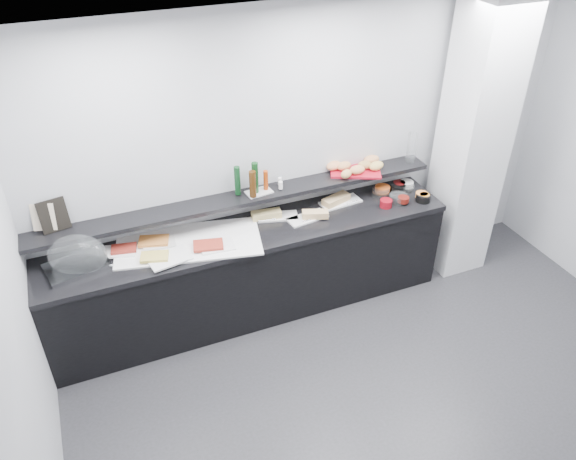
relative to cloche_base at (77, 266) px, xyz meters
name	(u,v)px	position (x,y,z in m)	size (l,w,h in m)	color
ground	(415,425)	(2.13, -1.72, -0.92)	(5.00, 5.00, 0.00)	#2D2D30
back_wall	(311,155)	(2.13, 0.28, 0.43)	(5.00, 0.02, 2.70)	#B4B6BB
ceiling	(486,78)	(2.13, -1.72, 1.78)	(5.00, 5.00, 0.00)	white
column	(472,143)	(3.63, -0.07, 0.43)	(0.50, 0.50, 2.70)	white
buffet_cabinet	(252,274)	(1.43, -0.02, -0.50)	(3.60, 0.60, 0.85)	black
counter_top	(250,233)	(1.43, -0.02, -0.05)	(3.62, 0.62, 0.05)	black
wall_shelf	(243,198)	(1.43, 0.15, 0.21)	(3.60, 0.25, 0.04)	black
cloche_base	(77,266)	(0.00, 0.00, 0.00)	(0.47, 0.31, 0.04)	#AAADB1
cloche_dome	(77,255)	(0.02, -0.01, 0.11)	(0.46, 0.30, 0.34)	white
linen_runner	(189,242)	(0.89, 0.00, -0.01)	(1.19, 0.56, 0.01)	white
platter_meat_a	(120,251)	(0.34, 0.07, 0.00)	(0.26, 0.17, 0.01)	white
food_meat_a	(124,249)	(0.37, 0.07, 0.02)	(0.20, 0.13, 0.02)	maroon
platter_salmon	(159,243)	(0.66, 0.06, 0.00)	(0.27, 0.18, 0.01)	silver
food_salmon	(154,241)	(0.62, 0.09, 0.02)	(0.24, 0.15, 0.02)	#C66D28
platter_cheese	(169,258)	(0.69, -0.17, 0.00)	(0.33, 0.22, 0.01)	white
food_cheese	(154,256)	(0.58, -0.13, 0.02)	(0.22, 0.14, 0.02)	#D0B851
platter_meat_b	(217,246)	(1.09, -0.16, 0.00)	(0.28, 0.18, 0.01)	white
food_meat_b	(208,245)	(1.02, -0.15, 0.02)	(0.24, 0.15, 0.02)	maroon
sandwich_plate_left	(277,216)	(1.72, 0.09, -0.01)	(0.36, 0.16, 0.01)	silver
sandwich_food_left	(266,214)	(1.63, 0.10, 0.02)	(0.26, 0.10, 0.06)	tan
tongs_left	(267,220)	(1.61, 0.05, 0.00)	(0.01, 0.01, 0.16)	#B5B9BD
sandwich_plate_mid	(307,218)	(1.96, -0.04, -0.01)	(0.36, 0.16, 0.01)	white
sandwich_food_mid	(315,214)	(2.03, -0.06, 0.02)	(0.23, 0.09, 0.06)	tan
tongs_mid	(311,219)	(1.97, -0.09, 0.00)	(0.01, 0.01, 0.16)	#A8ABAF
sandwich_plate_right	(340,202)	(2.36, 0.09, -0.01)	(0.39, 0.17, 0.01)	white
sandwich_food_right	(336,199)	(2.31, 0.10, 0.02)	(0.28, 0.11, 0.06)	tan
tongs_right	(352,203)	(2.44, 0.03, 0.00)	(0.01, 0.01, 0.16)	silver
bowl_glass_fruit	(381,193)	(2.77, 0.06, 0.02)	(0.16, 0.16, 0.07)	silver
fill_glass_fruit	(382,189)	(2.81, 0.10, 0.03)	(0.14, 0.14, 0.05)	#CB531B
bowl_black_jam	(398,188)	(2.96, 0.08, 0.02)	(0.15, 0.15, 0.07)	black
fill_black_jam	(399,185)	(3.00, 0.11, 0.03)	(0.12, 0.12, 0.05)	#5A0C0C
bowl_glass_cream	(406,187)	(3.04, 0.06, 0.02)	(0.16, 0.16, 0.07)	silver
fill_glass_cream	(407,184)	(3.07, 0.09, 0.03)	(0.13, 0.13, 0.05)	white
bowl_red_jam	(386,203)	(2.71, -0.13, 0.02)	(0.11, 0.11, 0.07)	maroon
fill_red_jam	(403,199)	(2.89, -0.14, 0.03)	(0.10, 0.10, 0.05)	#59120C
bowl_glass_salmon	(398,198)	(2.87, -0.09, 0.02)	(0.17, 0.17, 0.07)	white
fill_glass_salmon	(422,195)	(3.09, -0.15, 0.03)	(0.11, 0.11, 0.05)	orange
bowl_black_fruit	(423,198)	(3.09, -0.17, 0.02)	(0.14, 0.14, 0.07)	black
fill_black_fruit	(424,197)	(3.10, -0.18, 0.03)	(0.09, 0.09, 0.05)	orange
framed_print	(54,216)	(-0.08, 0.22, 0.36)	(0.22, 0.02, 0.26)	black
print_art	(43,217)	(-0.16, 0.23, 0.36)	(0.18, 0.00, 0.22)	beige
condiment_tray	(259,192)	(1.58, 0.15, 0.24)	(0.22, 0.14, 0.01)	silver
bottle_green_a	(237,181)	(1.40, 0.18, 0.37)	(0.05, 0.05, 0.26)	#0E3517
bottle_brown	(253,184)	(1.51, 0.10, 0.36)	(0.06, 0.06, 0.24)	#381F0A
bottle_green_b	(255,178)	(1.55, 0.16, 0.38)	(0.06, 0.06, 0.28)	#0E3414
bottle_hot	(266,180)	(1.65, 0.17, 0.33)	(0.04, 0.04, 0.18)	#A1350B
shaker_salt	(280,181)	(1.79, 0.19, 0.28)	(0.03, 0.03, 0.07)	white
shaker_pepper	(281,185)	(1.77, 0.13, 0.28)	(0.04, 0.04, 0.07)	white
bread_tray	(355,170)	(2.55, 0.19, 0.24)	(0.46, 0.32, 0.02)	#B41327
bread_roll_nw	(334,166)	(2.35, 0.25, 0.29)	(0.15, 0.10, 0.08)	#D88752
bread_roll_n	(344,166)	(2.44, 0.21, 0.29)	(0.14, 0.09, 0.08)	tan
bread_roll_ne	(372,160)	(2.74, 0.23, 0.29)	(0.16, 0.10, 0.08)	#D18850
bread_roll_sw	(346,174)	(2.39, 0.07, 0.29)	(0.12, 0.07, 0.08)	tan
bread_roll_s	(357,170)	(2.51, 0.10, 0.29)	(0.15, 0.09, 0.08)	#D48A50
bread_roll_se	(376,166)	(2.71, 0.10, 0.29)	(0.15, 0.10, 0.08)	gold
bread_roll_mide	(365,165)	(2.62, 0.16, 0.29)	(0.14, 0.09, 0.08)	#AB7D41
carafe	(412,148)	(3.11, 0.14, 0.38)	(0.09, 0.09, 0.30)	silver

